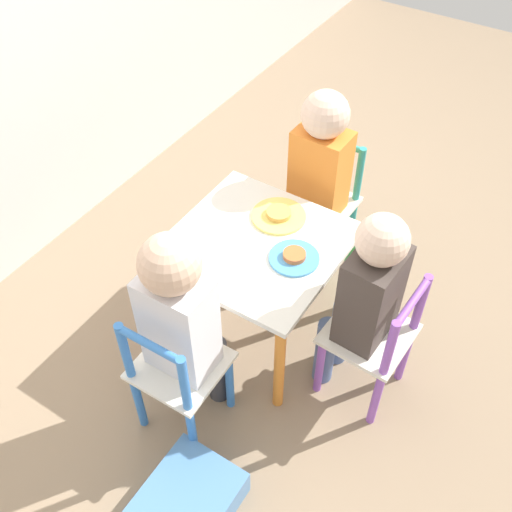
{
  "coord_description": "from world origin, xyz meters",
  "views": [
    {
      "loc": [
        -1.2,
        -0.76,
        1.85
      ],
      "look_at": [
        0.0,
        0.0,
        0.38
      ],
      "focal_mm": 42.0,
      "sensor_mm": 36.0,
      "label": 1
    }
  ],
  "objects": [
    {
      "name": "plate_right",
      "position": [
        0.15,
        0.0,
        0.46
      ],
      "size": [
        0.19,
        0.19,
        0.03
      ],
      "color": "#EADB66",
      "rests_on": "kids_table"
    },
    {
      "name": "kids_table",
      "position": [
        0.0,
        0.0,
        0.38
      ],
      "size": [
        0.56,
        0.56,
        0.45
      ],
      "color": "silver",
      "rests_on": "ground_plane"
    },
    {
      "name": "plate_front",
      "position": [
        -0.0,
        -0.15,
        0.46
      ],
      "size": [
        0.17,
        0.17,
        0.03
      ],
      "color": "#4C9EE0",
      "rests_on": "kids_table"
    },
    {
      "name": "chair_blue",
      "position": [
        -0.47,
        -0.01,
        0.27
      ],
      "size": [
        0.26,
        0.26,
        0.54
      ],
      "rotation": [
        0.0,
        0.0,
        -4.69
      ],
      "color": "silver",
      "rests_on": "ground_plane"
    },
    {
      "name": "child_front",
      "position": [
        -0.02,
        -0.41,
        0.46
      ],
      "size": [
        0.21,
        0.21,
        0.78
      ],
      "rotation": [
        0.0,
        0.0,
        -3.2
      ],
      "color": "#4C608E",
      "rests_on": "ground_plane"
    },
    {
      "name": "chair_purple",
      "position": [
        -0.03,
        -0.47,
        0.27
      ],
      "size": [
        0.27,
        0.27,
        0.54
      ],
      "rotation": [
        0.0,
        0.0,
        -3.2
      ],
      "color": "silver",
      "rests_on": "ground_plane"
    },
    {
      "name": "child_left",
      "position": [
        -0.41,
        -0.01,
        0.49
      ],
      "size": [
        0.22,
        0.2,
        0.81
      ],
      "rotation": [
        0.0,
        0.0,
        -4.69
      ],
      "color": "#38383D",
      "rests_on": "ground_plane"
    },
    {
      "name": "child_right",
      "position": [
        0.41,
        -0.01,
        0.49
      ],
      "size": [
        0.22,
        0.2,
        0.8
      ],
      "rotation": [
        0.0,
        0.0,
        -1.6
      ],
      "color": "#4C608E",
      "rests_on": "ground_plane"
    },
    {
      "name": "chair_teal",
      "position": [
        0.47,
        -0.01,
        0.27
      ],
      "size": [
        0.27,
        0.27,
        0.54
      ],
      "rotation": [
        0.0,
        0.0,
        -1.6
      ],
      "color": "silver",
      "rests_on": "ground_plane"
    },
    {
      "name": "ground_plane",
      "position": [
        0.0,
        0.0,
        0.0
      ],
      "size": [
        6.0,
        6.0,
        0.0
      ],
      "primitive_type": "plane",
      "color": "#8C755B"
    },
    {
      "name": "storage_bin",
      "position": [
        -0.73,
        -0.21,
        0.05
      ],
      "size": [
        0.36,
        0.25,
        0.11
      ],
      "color": "#4C7FB7",
      "rests_on": "ground_plane"
    }
  ]
}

